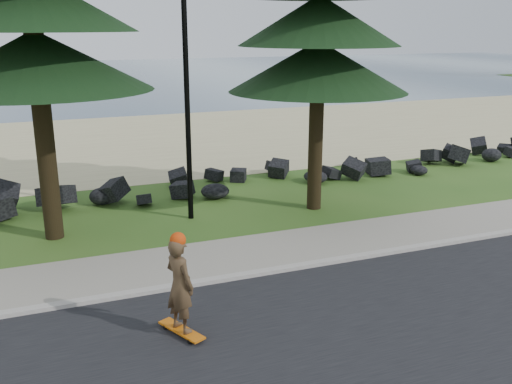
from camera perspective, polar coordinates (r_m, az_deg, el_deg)
ground at (r=12.65m, az=-2.72°, el=-6.99°), size 160.00×160.00×0.00m
road at (r=8.99m, az=6.95°, el=-17.50°), size 160.00×7.00×0.02m
kerb at (r=11.85m, az=-1.32°, el=-8.38°), size 160.00×0.20×0.10m
sidewalk at (r=12.81m, az=-3.01°, el=-6.50°), size 160.00×2.00×0.08m
beach_sand at (r=26.27m, az=-12.94°, el=4.91°), size 160.00×15.00×0.01m
ocean at (r=62.34m, az=-18.20°, el=10.89°), size 160.00×58.00×0.01m
seawall_boulders at (r=17.75m, az=-8.52°, el=-0.25°), size 60.00×2.40×1.10m
lamp_post at (r=14.72m, az=-7.04°, el=12.82°), size 0.25×0.14×8.14m
skateboarder at (r=9.52m, az=-7.63°, el=-9.23°), size 0.63×0.99×1.82m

